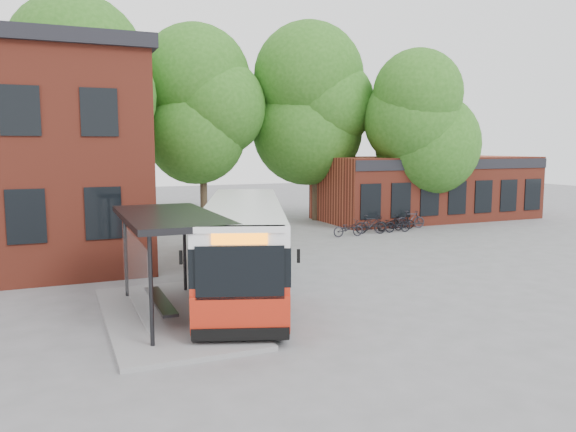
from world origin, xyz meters
name	(u,v)px	position (x,y,z in m)	size (l,w,h in m)	color
ground	(306,292)	(0.00, 0.00, 0.00)	(100.00, 100.00, 0.00)	slate
shop_row	(426,188)	(15.00, 14.00, 2.00)	(14.00, 6.20, 4.00)	maroon
bus_shelter	(171,266)	(-4.50, -1.00, 1.45)	(3.60, 7.00, 2.90)	black
bike_rail	(384,229)	(9.28, 10.00, 0.19)	(5.20, 0.10, 0.38)	black
tree_0	(78,130)	(-6.00, 16.00, 5.50)	(7.92, 7.92, 11.00)	#265A18
tree_1	(203,137)	(1.00, 17.00, 5.20)	(7.92, 7.92, 10.40)	#265A18
tree_2	(316,133)	(8.00, 16.00, 5.50)	(7.92, 7.92, 11.00)	#265A18
tree_3	(421,147)	(13.00, 12.00, 4.64)	(7.04, 7.04, 9.28)	#265A18
city_bus	(244,246)	(-1.67, 1.23, 1.43)	(2.41, 11.29, 2.87)	red
bicycle_0	(348,228)	(6.70, 9.36, 0.44)	(0.58, 1.67, 0.88)	black
bicycle_2	(373,224)	(8.91, 10.49, 0.41)	(0.54, 1.56, 0.82)	black
bicycle_3	(371,225)	(8.25, 9.68, 0.50)	(0.47, 1.67, 1.00)	black
bicycle_4	(390,223)	(9.76, 10.14, 0.44)	(0.58, 1.67, 0.88)	black
bicycle_5	(398,224)	(9.91, 9.61, 0.45)	(0.43, 1.51, 0.91)	black
bicycle_6	(401,222)	(10.82, 10.62, 0.40)	(0.53, 1.52, 0.80)	black
bicycle_7	(411,219)	(11.45, 10.62, 0.51)	(0.48, 1.70, 1.02)	#26252D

